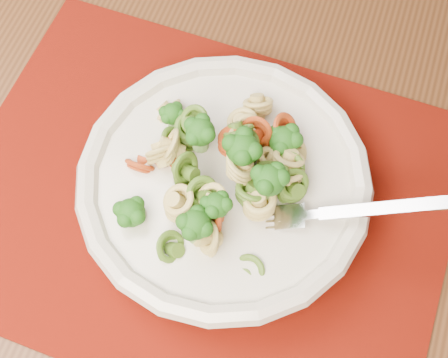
% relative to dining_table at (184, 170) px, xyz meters
% --- Properties ---
extents(dining_table, '(1.46, 1.00, 0.78)m').
position_rel_dining_table_xyz_m(dining_table, '(0.00, 0.00, 0.00)').
color(dining_table, '#512E17').
rests_on(dining_table, ground).
extents(placemat, '(0.47, 0.37, 0.00)m').
position_rel_dining_table_xyz_m(placemat, '(0.06, -0.07, 0.11)').
color(placemat, '#630D04').
rests_on(placemat, dining_table).
extents(pasta_bowl, '(0.26, 0.26, 0.05)m').
position_rel_dining_table_xyz_m(pasta_bowl, '(0.07, -0.06, 0.14)').
color(pasta_bowl, silver).
rests_on(pasta_bowl, placemat).
extents(pasta_broccoli_heap, '(0.22, 0.22, 0.06)m').
position_rel_dining_table_xyz_m(pasta_broccoli_heap, '(0.07, -0.06, 0.16)').
color(pasta_broccoli_heap, tan).
rests_on(pasta_broccoli_heap, pasta_bowl).
extents(fork, '(0.18, 0.09, 0.08)m').
position_rel_dining_table_xyz_m(fork, '(0.14, -0.07, 0.16)').
color(fork, silver).
rests_on(fork, pasta_bowl).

